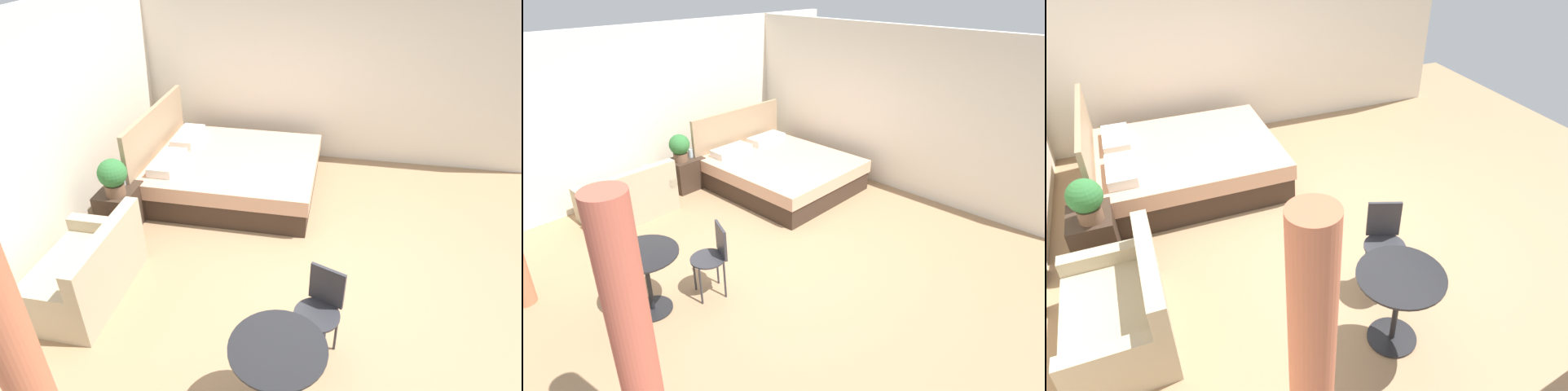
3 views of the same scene
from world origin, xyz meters
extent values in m
cube|color=#9E7A56|center=(0.00, 0.00, -0.01)|extent=(8.81, 9.24, 0.02)
cube|color=silver|center=(0.00, 3.12, 1.33)|extent=(8.81, 0.12, 2.65)
cube|color=silver|center=(2.91, 0.00, 1.33)|extent=(0.12, 6.24, 2.65)
cube|color=#38281E|center=(1.52, 1.34, 0.16)|extent=(1.93, 2.20, 0.32)
cube|color=tan|center=(1.52, 1.34, 0.42)|extent=(1.97, 2.24, 0.21)
cube|color=#997F60|center=(1.52, 2.47, 0.59)|extent=(1.99, 0.06, 1.17)
cube|color=white|center=(1.10, 2.16, 0.59)|extent=(0.70, 0.32, 0.12)
cube|color=white|center=(1.95, 2.16, 0.59)|extent=(0.70, 0.32, 0.12)
cube|color=tan|center=(-0.81, 2.41, 0.19)|extent=(1.30, 0.84, 0.38)
cube|color=tan|center=(-0.81, 2.06, 0.60)|extent=(1.30, 0.14, 0.44)
cube|color=tan|center=(-0.23, 2.40, 0.46)|extent=(0.14, 0.84, 0.15)
cube|color=tan|center=(-1.38, 2.41, 0.46)|extent=(0.14, 0.84, 0.15)
cube|color=#38281E|center=(0.38, 2.54, 0.27)|extent=(0.54, 0.44, 0.54)
cylinder|color=brown|center=(0.28, 2.50, 0.61)|extent=(0.23, 0.23, 0.15)
sphere|color=#2D6B33|center=(0.28, 2.50, 0.83)|extent=(0.34, 0.34, 0.34)
cylinder|color=silver|center=(0.50, 2.53, 0.61)|extent=(0.09, 0.09, 0.14)
cylinder|color=black|center=(-1.74, 0.23, 0.37)|extent=(0.05, 0.05, 0.73)
cylinder|color=black|center=(-1.74, 0.23, 0.74)|extent=(0.72, 0.72, 0.02)
cylinder|color=#2D2D33|center=(-1.20, 0.17, 0.24)|extent=(0.02, 0.02, 0.47)
cylinder|color=#2D2D33|center=(-1.30, -0.09, 0.24)|extent=(0.02, 0.02, 0.47)
cylinder|color=#2D2D33|center=(-0.94, 0.07, 0.24)|extent=(0.02, 0.02, 0.47)
cylinder|color=#2D2D33|center=(-1.04, -0.19, 0.24)|extent=(0.02, 0.02, 0.47)
cylinder|color=#2D2D33|center=(-1.12, -0.01, 0.48)|extent=(0.51, 0.51, 0.02)
cube|color=#2D2D33|center=(-0.97, -0.07, 0.68)|extent=(0.14, 0.31, 0.37)
camera|label=1|loc=(-3.83, -0.04, 3.33)|focal=30.62mm
camera|label=2|loc=(-3.52, -3.44, 3.34)|focal=30.45mm
camera|label=3|loc=(-3.91, 1.94, 3.30)|focal=31.84mm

